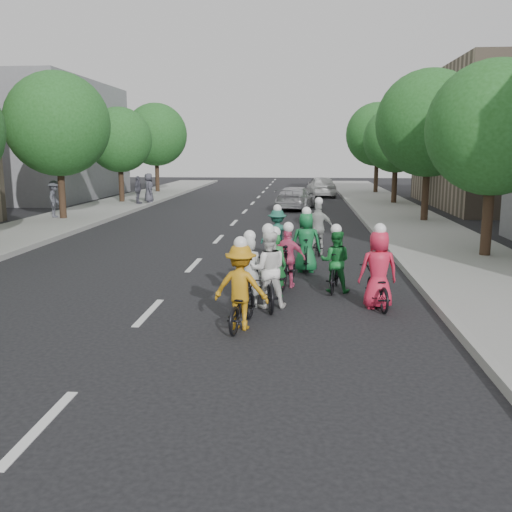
# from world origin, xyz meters

# --- Properties ---
(ground) EXTENTS (120.00, 120.00, 0.00)m
(ground) POSITION_xyz_m (0.00, 0.00, 0.00)
(ground) COLOR black
(ground) RESTS_ON ground
(sidewalk_left) EXTENTS (4.00, 80.00, 0.15)m
(sidewalk_left) POSITION_xyz_m (-8.00, 10.00, 0.07)
(sidewalk_left) COLOR gray
(sidewalk_left) RESTS_ON ground
(curb_left) EXTENTS (0.18, 80.00, 0.18)m
(curb_left) POSITION_xyz_m (-6.05, 10.00, 0.09)
(curb_left) COLOR #999993
(curb_left) RESTS_ON ground
(sidewalk_right) EXTENTS (4.00, 80.00, 0.15)m
(sidewalk_right) POSITION_xyz_m (8.00, 10.00, 0.07)
(sidewalk_right) COLOR gray
(sidewalk_right) RESTS_ON ground
(curb_right) EXTENTS (0.18, 80.00, 0.18)m
(curb_right) POSITION_xyz_m (6.05, 10.00, 0.09)
(curb_right) COLOR #999993
(curb_right) RESTS_ON ground
(bldg_sw) EXTENTS (10.00, 14.00, 8.00)m
(bldg_sw) POSITION_xyz_m (-16.00, 28.00, 4.00)
(bldg_sw) COLOR slate
(bldg_sw) RESTS_ON ground
(tree_l_3) EXTENTS (4.80, 4.80, 6.93)m
(tree_l_3) POSITION_xyz_m (-8.20, 15.00, 4.52)
(tree_l_3) COLOR black
(tree_l_3) RESTS_ON ground
(tree_l_4) EXTENTS (4.00, 4.00, 5.97)m
(tree_l_4) POSITION_xyz_m (-8.20, 24.00, 3.96)
(tree_l_4) COLOR black
(tree_l_4) RESTS_ON ground
(tree_l_5) EXTENTS (4.80, 4.80, 6.93)m
(tree_l_5) POSITION_xyz_m (-8.20, 33.00, 4.52)
(tree_l_5) COLOR black
(tree_l_5) RESTS_ON ground
(tree_r_0) EXTENTS (4.00, 4.00, 5.97)m
(tree_r_0) POSITION_xyz_m (8.80, 6.60, 3.96)
(tree_r_0) COLOR black
(tree_r_0) RESTS_ON ground
(tree_r_1) EXTENTS (4.80, 4.80, 6.93)m
(tree_r_1) POSITION_xyz_m (8.80, 15.60, 4.52)
(tree_r_1) COLOR black
(tree_r_1) RESTS_ON ground
(tree_r_2) EXTENTS (4.00, 4.00, 5.97)m
(tree_r_2) POSITION_xyz_m (8.80, 24.60, 3.96)
(tree_r_2) COLOR black
(tree_r_2) RESTS_ON ground
(tree_r_3) EXTENTS (4.80, 4.80, 6.93)m
(tree_r_3) POSITION_xyz_m (8.80, 33.60, 4.52)
(tree_r_3) COLOR black
(tree_r_3) RESTS_ON ground
(cyclist_0) EXTENTS (0.76, 1.66, 1.66)m
(cyclist_0) POSITION_xyz_m (2.05, 0.74, 0.53)
(cyclist_0) COLOR black
(cyclist_0) RESTS_ON ground
(cyclist_1) EXTENTS (0.80, 1.65, 1.63)m
(cyclist_1) POSITION_xyz_m (3.96, 2.17, 0.61)
(cyclist_1) COLOR black
(cyclist_1) RESTS_ON ground
(cyclist_2) EXTENTS (1.13, 1.69, 1.77)m
(cyclist_2) POSITION_xyz_m (2.03, -0.87, 0.65)
(cyclist_2) COLOR black
(cyclist_2) RESTS_ON ground
(cyclist_3) EXTENTS (0.91, 1.86, 1.62)m
(cyclist_3) POSITION_xyz_m (2.83, 2.55, 0.61)
(cyclist_3) COLOR black
(cyclist_3) RESTS_ON ground
(cyclist_4) EXTENTS (0.89, 1.70, 1.83)m
(cyclist_4) POSITION_xyz_m (4.78, 0.80, 0.64)
(cyclist_4) COLOR black
(cyclist_4) RESTS_ON ground
(cyclist_5) EXTENTS (0.64, 1.82, 1.63)m
(cyclist_5) POSITION_xyz_m (2.54, 1.63, 0.59)
(cyclist_5) COLOR black
(cyclist_5) RESTS_ON ground
(cyclist_6) EXTENTS (0.94, 2.01, 1.81)m
(cyclist_6) POSITION_xyz_m (2.45, 0.70, 0.64)
(cyclist_6) COLOR black
(cyclist_6) RESTS_ON ground
(cyclist_7) EXTENTS (1.09, 1.56, 1.71)m
(cyclist_7) POSITION_xyz_m (2.40, 6.14, 0.66)
(cyclist_7) COLOR black
(cyclist_7) RESTS_ON ground
(cyclist_8) EXTENTS (1.01, 1.54, 1.85)m
(cyclist_8) POSITION_xyz_m (3.68, 7.14, 0.65)
(cyclist_8) COLOR black
(cyclist_8) RESTS_ON ground
(cyclist_9) EXTENTS (0.82, 1.60, 1.81)m
(cyclist_9) POSITION_xyz_m (3.27, 4.38, 0.67)
(cyclist_9) COLOR black
(cyclist_9) RESTS_ON ground
(follow_car_lead) EXTENTS (2.57, 4.69, 1.29)m
(follow_car_lead) POSITION_xyz_m (2.80, 21.40, 0.64)
(follow_car_lead) COLOR #B2B1B6
(follow_car_lead) RESTS_ON ground
(follow_car_trail) EXTENTS (2.28, 4.62, 1.51)m
(follow_car_trail) POSITION_xyz_m (4.52, 30.67, 0.76)
(follow_car_trail) COLOR silver
(follow_car_trail) RESTS_ON ground
(spectator_0) EXTENTS (0.88, 1.25, 1.76)m
(spectator_0) POSITION_xyz_m (-8.70, 15.26, 1.03)
(spectator_0) COLOR #50525E
(spectator_0) RESTS_ON sidewalk_left
(spectator_1) EXTENTS (0.45, 0.99, 1.66)m
(spectator_1) POSITION_xyz_m (-6.71, 22.48, 0.98)
(spectator_1) COLOR #545361
(spectator_1) RESTS_ON sidewalk_left
(spectator_2) EXTENTS (0.82, 1.01, 1.79)m
(spectator_2) POSITION_xyz_m (-6.30, 23.42, 1.05)
(spectator_2) COLOR #484753
(spectator_2) RESTS_ON sidewalk_left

